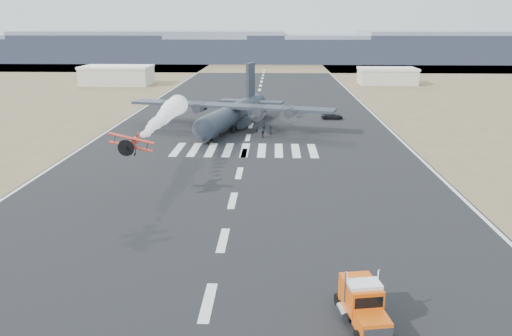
# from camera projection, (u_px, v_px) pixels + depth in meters

# --- Properties ---
(ground) EXTENTS (500.00, 500.00, 0.00)m
(ground) POSITION_uv_depth(u_px,v_px,m) (208.00, 302.00, 40.28)
(ground) COLOR black
(ground) RESTS_ON ground
(scrub_far) EXTENTS (500.00, 80.00, 0.00)m
(scrub_far) POSITION_uv_depth(u_px,v_px,m) (265.00, 65.00, 260.84)
(scrub_far) COLOR brown
(scrub_far) RESTS_ON ground
(runway_markings) EXTENTS (60.00, 260.00, 0.01)m
(runway_markings) POSITION_uv_depth(u_px,v_px,m) (248.00, 138.00, 97.81)
(runway_markings) COLOR silver
(runway_markings) RESTS_ON ground
(ridge_seg_b) EXTENTS (150.00, 50.00, 15.00)m
(ridge_seg_b) POSITION_uv_depth(u_px,v_px,m) (45.00, 48.00, 292.28)
(ridge_seg_b) COLOR slate
(ridge_seg_b) RESTS_ON ground
(ridge_seg_c) EXTENTS (150.00, 50.00, 17.00)m
(ridge_seg_c) POSITION_uv_depth(u_px,v_px,m) (155.00, 46.00, 289.61)
(ridge_seg_c) COLOR slate
(ridge_seg_c) RESTS_ON ground
(ridge_seg_d) EXTENTS (150.00, 50.00, 13.00)m
(ridge_seg_d) POSITION_uv_depth(u_px,v_px,m) (266.00, 50.00, 287.79)
(ridge_seg_d) COLOR slate
(ridge_seg_d) RESTS_ON ground
(ridge_seg_e) EXTENTS (150.00, 50.00, 15.00)m
(ridge_seg_e) POSITION_uv_depth(u_px,v_px,m) (380.00, 48.00, 285.12)
(ridge_seg_e) COLOR slate
(ridge_seg_e) RESTS_ON ground
(ridge_seg_f) EXTENTS (150.00, 50.00, 17.00)m
(ridge_seg_f) POSITION_uv_depth(u_px,v_px,m) (496.00, 47.00, 282.45)
(ridge_seg_f) COLOR slate
(ridge_seg_f) RESTS_ON ground
(hangar_left) EXTENTS (24.50, 14.50, 6.70)m
(hangar_left) POSITION_uv_depth(u_px,v_px,m) (117.00, 75.00, 180.28)
(hangar_left) COLOR #B5B1A1
(hangar_left) RESTS_ON ground
(hangar_right) EXTENTS (20.50, 12.50, 5.90)m
(hangar_right) POSITION_uv_depth(u_px,v_px,m) (387.00, 76.00, 181.59)
(hangar_right) COLOR #B5B1A1
(hangar_right) RESTS_ON ground
(semi_truck) EXTENTS (3.56, 7.84, 3.45)m
(semi_truck) POSITION_uv_depth(u_px,v_px,m) (363.00, 303.00, 37.06)
(semi_truck) COLOR black
(semi_truck) RESTS_ON ground
(aerobatic_biplane) EXTENTS (5.65, 5.14, 2.79)m
(aerobatic_biplane) POSITION_uv_depth(u_px,v_px,m) (131.00, 143.00, 62.24)
(aerobatic_biplane) COLOR #B52C0C
(smoke_trail) EXTENTS (3.63, 28.94, 3.63)m
(smoke_trail) POSITION_uv_depth(u_px,v_px,m) (171.00, 110.00, 84.94)
(smoke_trail) COLOR white
(transport_aircraft) EXTENTS (43.66, 35.68, 12.74)m
(transport_aircraft) POSITION_uv_depth(u_px,v_px,m) (234.00, 112.00, 106.66)
(transport_aircraft) COLOR #202530
(transport_aircraft) RESTS_ON ground
(support_vehicle) EXTENTS (5.16, 2.53, 1.41)m
(support_vehicle) POSITION_uv_depth(u_px,v_px,m) (332.00, 116.00, 116.48)
(support_vehicle) COLOR black
(support_vehicle) RESTS_ON ground
(crew_a) EXTENTS (0.85, 0.83, 1.79)m
(crew_a) POSITION_uv_depth(u_px,v_px,m) (256.00, 130.00, 100.72)
(crew_a) COLOR black
(crew_a) RESTS_ON ground
(crew_b) EXTENTS (0.83, 0.53, 1.68)m
(crew_b) POSITION_uv_depth(u_px,v_px,m) (234.00, 129.00, 101.29)
(crew_b) COLOR black
(crew_b) RESTS_ON ground
(crew_c) EXTENTS (1.16, 1.05, 1.66)m
(crew_c) POSITION_uv_depth(u_px,v_px,m) (240.00, 127.00, 104.05)
(crew_c) COLOR black
(crew_c) RESTS_ON ground
(crew_d) EXTENTS (0.92, 1.15, 1.75)m
(crew_d) POSITION_uv_depth(u_px,v_px,m) (263.00, 133.00, 97.59)
(crew_d) COLOR black
(crew_d) RESTS_ON ground
(crew_e) EXTENTS (0.88, 0.59, 1.70)m
(crew_e) POSITION_uv_depth(u_px,v_px,m) (270.00, 130.00, 100.66)
(crew_e) COLOR black
(crew_e) RESTS_ON ground
(crew_f) EXTENTS (1.52, 0.90, 1.56)m
(crew_f) POSITION_uv_depth(u_px,v_px,m) (220.00, 133.00, 98.15)
(crew_f) COLOR black
(crew_f) RESTS_ON ground
(crew_g) EXTENTS (0.70, 0.62, 1.68)m
(crew_g) POSITION_uv_depth(u_px,v_px,m) (264.00, 126.00, 104.21)
(crew_g) COLOR black
(crew_g) RESTS_ON ground
(crew_h) EXTENTS (0.78, 0.95, 1.70)m
(crew_h) POSITION_uv_depth(u_px,v_px,m) (209.00, 128.00, 102.32)
(crew_h) COLOR black
(crew_h) RESTS_ON ground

